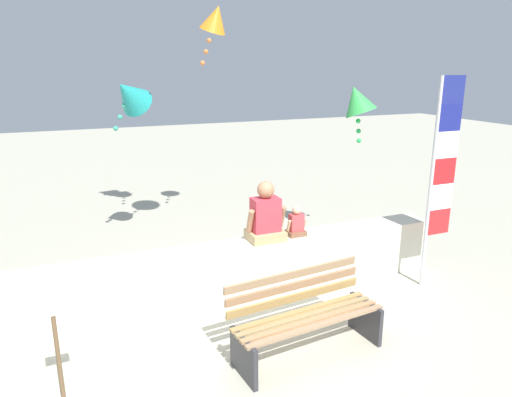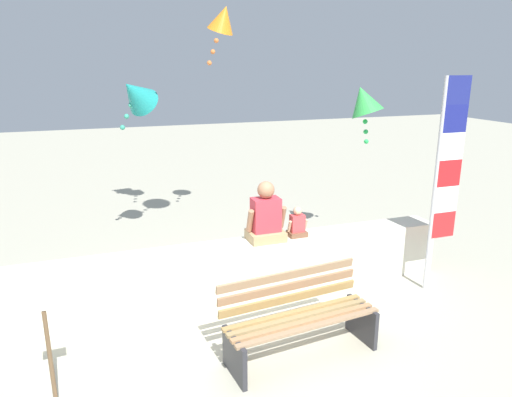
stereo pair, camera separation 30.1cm
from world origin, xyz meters
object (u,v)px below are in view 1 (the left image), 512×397
person_child (296,224)px  kite_green (357,100)px  person_adult (266,217)px  sign_post (57,347)px  park_bench (305,317)px  kite_orange (215,19)px  flag_banner (440,168)px  kite_teal (129,94)px

person_child → kite_green: (1.59, 1.02, 1.58)m
person_adult → sign_post: person_adult is taller
park_bench → kite_orange: (0.35, 4.02, 3.38)m
person_child → flag_banner: (1.83, -0.67, 0.77)m
park_bench → kite_orange: kite_orange is taller
kite_orange → sign_post: size_ratio=0.87×
person_adult → kite_teal: bearing=124.9°
kite_green → sign_post: bearing=-151.5°
park_bench → sign_post: size_ratio=1.48×
park_bench → kite_green: bearing=48.2°
kite_teal → sign_post: bearing=-109.3°
person_adult → kite_green: size_ratio=0.78×
flag_banner → person_adult: bearing=163.8°
flag_banner → sign_post: size_ratio=2.47×
kite_green → person_child: bearing=-147.4°
kite_teal → kite_green: size_ratio=0.89×
person_adult → kite_teal: size_ratio=0.88×
person_adult → sign_post: size_ratio=0.69×
person_child → kite_teal: 3.23m
person_adult → flag_banner: 2.47m
kite_teal → kite_orange: (1.58, 0.53, 1.17)m
park_bench → sign_post: 2.49m
park_bench → kite_orange: bearing=85.0°
person_adult → kite_green: kite_green is taller
kite_orange → sign_post: bearing=-124.6°
person_adult → kite_orange: bearing=86.1°
kite_teal → kite_orange: kite_orange is taller
sign_post → person_adult: bearing=30.2°
park_bench → person_adult: 1.63m
flag_banner → person_child: bearing=159.9°
person_adult → sign_post: (-2.65, -1.54, -0.38)m
sign_post → kite_orange: bearing=55.4°
kite_orange → flag_banner: bearing=-56.5°
kite_teal → sign_post: kite_teal is taller
kite_teal → sign_post: (-1.24, -3.55, -1.92)m
kite_green → sign_post: kite_green is taller
park_bench → flag_banner: (2.48, 0.81, 1.29)m
kite_orange → sign_post: kite_orange is taller
person_adult → person_child: person_adult is taller
person_child → sign_post: bearing=-153.7°
person_adult → kite_teal: kite_teal is taller
flag_banner → kite_teal: bearing=144.1°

